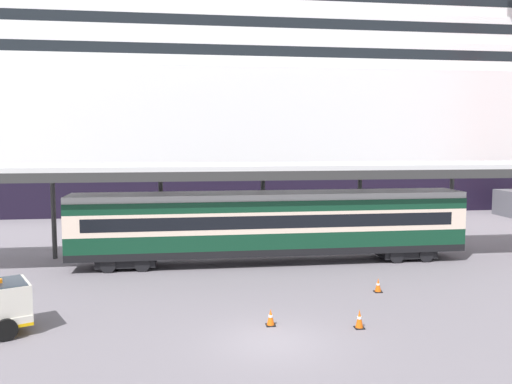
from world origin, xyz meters
TOP-DOWN VIEW (x-y plane):
  - ground_plane at (0.00, 0.00)m, footprint 400.00×400.00m
  - cruise_ship at (18.75, 42.63)m, footprint 165.29×22.00m
  - platform_canopy at (1.93, 12.40)m, footprint 44.26×5.56m
  - train_carriage at (1.93, 11.96)m, footprint 22.55×2.81m
  - traffic_cone_near at (5.94, 5.37)m, footprint 0.36×0.36m
  - traffic_cone_mid at (3.48, 0.87)m, footprint 0.36×0.36m
  - traffic_cone_far at (0.19, 1.63)m, footprint 0.36×0.36m

SIDE VIEW (x-z plane):
  - ground_plane at x=0.00m, z-range 0.00..0.00m
  - traffic_cone_far at x=0.19m, z-range -0.01..0.65m
  - traffic_cone_near at x=5.94m, z-range -0.01..0.65m
  - traffic_cone_mid at x=3.48m, z-range -0.01..0.72m
  - train_carriage at x=1.93m, z-range 0.25..4.36m
  - platform_canopy at x=1.93m, z-range 2.58..8.30m
  - cruise_ship at x=18.75m, z-range -6.81..34.19m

